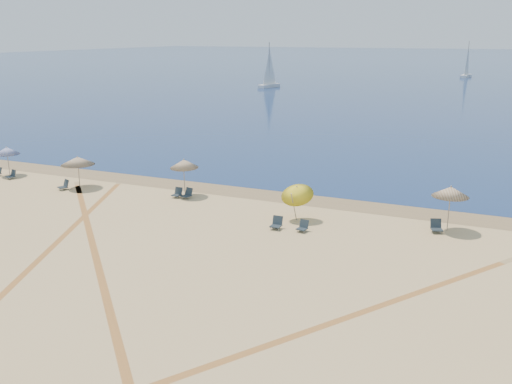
# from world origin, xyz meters

# --- Properties ---
(ocean) EXTENTS (500.00, 500.00, 0.00)m
(ocean) POSITION_xyz_m (0.00, 225.00, 0.01)
(ocean) COLOR #0C2151
(ocean) RESTS_ON ground
(wet_sand) EXTENTS (500.00, 500.00, 0.00)m
(wet_sand) POSITION_xyz_m (0.00, 24.00, 0.00)
(wet_sand) COLOR olive
(wet_sand) RESTS_ON ground
(umbrella_0) EXTENTS (1.86, 1.86, 2.25)m
(umbrella_0) POSITION_xyz_m (-21.09, 21.19, 1.90)
(umbrella_0) COLOR gray
(umbrella_0) RESTS_ON ground
(umbrella_1) EXTENTS (2.33, 2.33, 2.26)m
(umbrella_1) POSITION_xyz_m (-13.77, 20.49, 1.91)
(umbrella_1) COLOR gray
(umbrella_1) RESTS_ON ground
(umbrella_2) EXTENTS (1.88, 1.91, 2.52)m
(umbrella_2) POSITION_xyz_m (-5.87, 21.61, 2.18)
(umbrella_2) COLOR gray
(umbrella_2) RESTS_ON ground
(umbrella_3) EXTENTS (1.89, 1.93, 2.44)m
(umbrella_3) POSITION_xyz_m (2.72, 19.59, 1.73)
(umbrella_3) COLOR gray
(umbrella_3) RESTS_ON ground
(umbrella_4) EXTENTS (1.99, 1.99, 2.55)m
(umbrella_4) POSITION_xyz_m (10.96, 21.24, 2.21)
(umbrella_4) COLOR gray
(umbrella_4) RESTS_ON ground
(chair_1) EXTENTS (0.70, 0.76, 0.66)m
(chair_1) POSITION_xyz_m (-20.07, 20.44, 0.29)
(chair_1) COLOR black
(chair_1) RESTS_ON ground
(chair_2) EXTENTS (0.79, 0.84, 0.69)m
(chair_2) POSITION_xyz_m (-14.34, 19.58, 0.30)
(chair_2) COLOR black
(chair_2) RESTS_ON ground
(chair_3) EXTENTS (0.58, 0.66, 0.65)m
(chair_3) POSITION_xyz_m (-6.11, 21.03, 0.29)
(chair_3) COLOR black
(chair_3) RESTS_ON ground
(chair_4) EXTENTS (0.72, 0.79, 0.68)m
(chair_4) POSITION_xyz_m (-5.38, 21.08, 0.30)
(chair_4) COLOR black
(chair_4) RESTS_ON ground
(chair_5) EXTENTS (0.57, 0.67, 0.69)m
(chair_5) POSITION_xyz_m (2.20, 17.80, 0.30)
(chair_5) COLOR black
(chair_5) RESTS_ON ground
(chair_6) EXTENTS (0.61, 0.68, 0.63)m
(chair_6) POSITION_xyz_m (3.69, 17.95, 0.28)
(chair_6) COLOR black
(chair_6) RESTS_ON ground
(chair_7) EXTENTS (0.78, 0.84, 0.71)m
(chair_7) POSITION_xyz_m (10.43, 20.72, 0.31)
(chair_7) COLOR black
(chair_7) RESTS_ON ground
(sailboat_0) EXTENTS (2.72, 6.10, 8.82)m
(sailboat_0) POSITION_xyz_m (-30.10, 96.93, 2.67)
(sailboat_0) COLOR white
(sailboat_0) RESTS_ON ocean
(sailboat_1) EXTENTS (2.43, 5.98, 8.65)m
(sailboat_1) POSITION_xyz_m (4.59, 141.22, 2.62)
(sailboat_1) COLOR white
(sailboat_1) RESTS_ON ocean
(tire_tracks) EXTENTS (51.32, 44.92, 0.00)m
(tire_tracks) POSITION_xyz_m (-1.86, 9.00, 0.00)
(tire_tracks) COLOR tan
(tire_tracks) RESTS_ON ground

